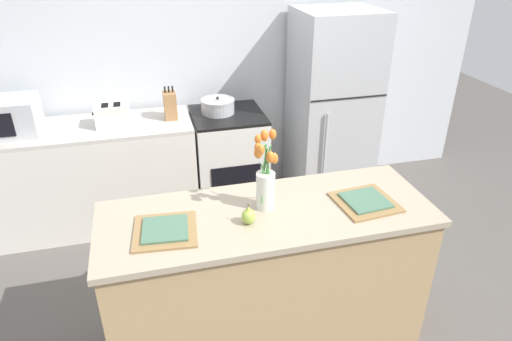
% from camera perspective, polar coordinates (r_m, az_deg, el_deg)
% --- Properties ---
extents(ground_plane, '(10.00, 10.00, 0.00)m').
position_cam_1_polar(ground_plane, '(3.06, 1.24, -20.03)').
color(ground_plane, '#59544F').
extents(back_wall, '(5.20, 0.08, 2.70)m').
position_cam_1_polar(back_wall, '(4.11, -6.30, 14.82)').
color(back_wall, silver).
rests_on(back_wall, ground_plane).
extents(kitchen_island, '(1.80, 0.66, 0.94)m').
position_cam_1_polar(kitchen_island, '(2.73, 1.35, -13.40)').
color(kitchen_island, tan).
rests_on(kitchen_island, ground_plane).
extents(back_counter, '(1.68, 0.60, 0.90)m').
position_cam_1_polar(back_counter, '(4.04, -19.73, -0.71)').
color(back_counter, silver).
rests_on(back_counter, ground_plane).
extents(stove_range, '(0.60, 0.61, 0.90)m').
position_cam_1_polar(stove_range, '(4.06, -3.38, 1.20)').
color(stove_range, silver).
rests_on(stove_range, ground_plane).
extents(refrigerator, '(0.68, 0.67, 1.71)m').
position_cam_1_polar(refrigerator, '(4.17, 9.47, 7.64)').
color(refrigerator, '#B7BABC').
rests_on(refrigerator, ground_plane).
extents(flower_vase, '(0.13, 0.14, 0.43)m').
position_cam_1_polar(flower_vase, '(2.40, 1.26, -1.07)').
color(flower_vase, silver).
rests_on(flower_vase, kitchen_island).
extents(pear_figurine, '(0.07, 0.07, 0.12)m').
position_cam_1_polar(pear_figurine, '(2.33, -0.95, -5.66)').
color(pear_figurine, '#9EBC47').
rests_on(pear_figurine, kitchen_island).
extents(plate_setting_left, '(0.34, 0.34, 0.02)m').
position_cam_1_polar(plate_setting_left, '(2.33, -11.28, -7.34)').
color(plate_setting_left, olive).
rests_on(plate_setting_left, kitchen_island).
extents(plate_setting_right, '(0.34, 0.34, 0.02)m').
position_cam_1_polar(plate_setting_right, '(2.58, 13.52, -3.78)').
color(plate_setting_right, olive).
rests_on(plate_setting_right, kitchen_island).
extents(toaster, '(0.28, 0.18, 0.17)m').
position_cam_1_polar(toaster, '(3.77, -17.51, 6.61)').
color(toaster, silver).
rests_on(toaster, back_counter).
extents(cooking_pot, '(0.28, 0.28, 0.14)m').
position_cam_1_polar(cooking_pot, '(3.89, -4.80, 8.03)').
color(cooking_pot, '#B2B5B7').
rests_on(cooking_pot, stove_range).
extents(microwave, '(0.48, 0.37, 0.27)m').
position_cam_1_polar(microwave, '(3.91, -28.98, 5.88)').
color(microwave, '#B7BABC').
rests_on(microwave, back_counter).
extents(knife_block, '(0.10, 0.14, 0.27)m').
position_cam_1_polar(knife_block, '(3.81, -10.69, 8.02)').
color(knife_block, '#A37547').
rests_on(knife_block, back_counter).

